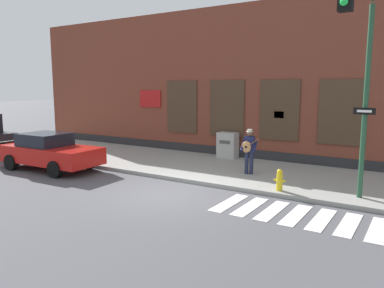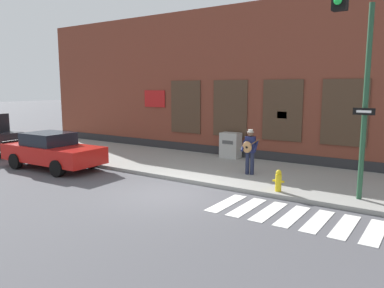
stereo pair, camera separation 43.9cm
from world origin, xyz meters
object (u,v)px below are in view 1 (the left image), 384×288
object	(u,v)px
red_car	(49,151)
utility_box	(228,145)
traffic_light	(360,60)
busker	(249,149)
fire_hydrant	(280,180)

from	to	relation	value
red_car	utility_box	distance (m)	7.92
traffic_light	utility_box	xyz separation A→B (m)	(-6.23, 4.88, -3.38)
busker	fire_hydrant	distance (m)	2.47
utility_box	fire_hydrant	xyz separation A→B (m)	(3.99, -4.23, -0.25)
busker	fire_hydrant	world-z (taller)	busker
traffic_light	fire_hydrant	distance (m)	4.31
fire_hydrant	traffic_light	bearing A→B (deg)	-16.09
red_car	fire_hydrant	world-z (taller)	red_car
red_car	utility_box	bearing A→B (deg)	46.65
busker	utility_box	distance (m)	3.47
traffic_light	red_car	bearing A→B (deg)	-175.67
busker	utility_box	world-z (taller)	busker
red_car	busker	distance (m)	8.28
red_car	fire_hydrant	bearing A→B (deg)	9.21
busker	traffic_light	bearing A→B (deg)	-29.18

